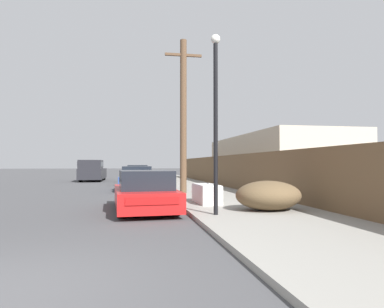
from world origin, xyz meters
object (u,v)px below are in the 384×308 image
car_parked_mid (138,179)px  pickup_truck (92,171)px  street_lamp (216,110)px  brush_pile (268,195)px  discarded_fridge (206,194)px  utility_pole (183,114)px  car_parked_far (138,174)px  parked_sports_car_red (145,192)px

car_parked_mid → pickup_truck: bearing=112.4°
street_lamp → brush_pile: bearing=18.0°
discarded_fridge → brush_pile: 2.61m
car_parked_mid → brush_pile: (3.60, -10.03, -0.08)m
car_parked_mid → pickup_truck: (-3.64, 11.13, 0.27)m
car_parked_mid → utility_pole: utility_pole is taller
car_parked_far → discarded_fridge: bearing=-79.5°
car_parked_far → brush_pile: (3.35, -19.33, -0.10)m
car_parked_mid → brush_pile: 10.65m
car_parked_mid → utility_pole: size_ratio=0.56×
car_parked_far → utility_pole: (1.83, -12.68, 3.27)m
discarded_fridge → parked_sports_car_red: bearing=-161.8°
utility_pole → street_lamp: 7.29m
discarded_fridge → car_parked_far: (-1.96, 17.13, 0.21)m
utility_pole → parked_sports_car_red: bearing=-111.7°
utility_pole → street_lamp: bearing=-91.9°
street_lamp → pickup_truck: bearing=104.2°
parked_sports_car_red → street_lamp: 3.62m
parked_sports_car_red → pickup_truck: bearing=97.3°
pickup_truck → brush_pile: size_ratio=2.84×
car_parked_far → brush_pile: car_parked_far is taller
parked_sports_car_red → street_lamp: bearing=-50.6°
car_parked_mid → utility_pole: bearing=-54.1°
discarded_fridge → parked_sports_car_red: (-2.21, -0.77, 0.14)m
discarded_fridge → street_lamp: 3.77m
car_parked_mid → car_parked_far: 9.31m
parked_sports_car_red → brush_pile: 3.87m
street_lamp → brush_pile: (1.76, 0.57, -2.42)m
car_parked_mid → brush_pile: car_parked_mid is taller
pickup_truck → parked_sports_car_red: bearing=101.3°
street_lamp → utility_pole: bearing=88.1°
parked_sports_car_red → utility_pole: (2.08, 5.22, 3.34)m
parked_sports_car_red → street_lamp: street_lamp is taller
pickup_truck → brush_pile: bearing=109.7°
discarded_fridge → car_parked_far: bearing=95.5°
parked_sports_car_red → car_parked_far: size_ratio=1.02×
utility_pole → brush_pile: (1.52, -6.66, -3.37)m
car_parked_far → brush_pile: 19.62m
brush_pile → car_parked_far: bearing=99.8°
discarded_fridge → parked_sports_car_red: size_ratio=0.40×
parked_sports_car_red → brush_pile: bearing=-24.9°
parked_sports_car_red → car_parked_mid: size_ratio=1.09×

